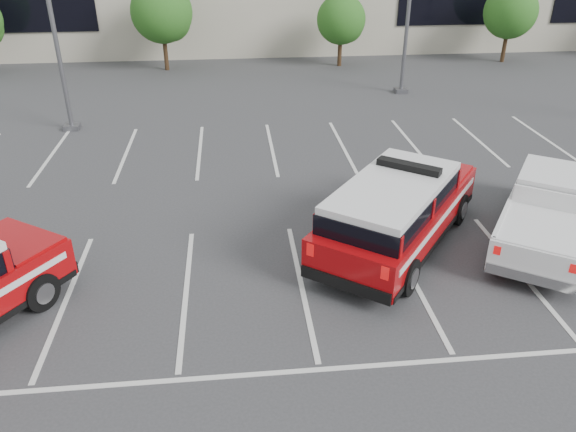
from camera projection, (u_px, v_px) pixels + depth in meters
The scene contains 7 objects.
ground at pixel (301, 285), 13.28m from camera, with size 120.00×120.00×0.00m, color #353537.
stall_markings at pixel (283, 201), 17.23m from camera, with size 23.00×15.00×0.01m, color silver.
tree_mid_left at pixel (164, 14), 30.78m from camera, with size 3.37×3.37×4.85m.
tree_mid_right at pixel (342, 21), 31.94m from camera, with size 2.77×2.77×3.99m.
tree_right at pixel (511, 14), 32.72m from camera, with size 3.07×3.07×4.42m.
fire_chief_suv at pixel (397, 216), 14.47m from camera, with size 5.53×6.26×2.17m.
white_pickup at pixel (548, 215), 14.90m from camera, with size 4.92×5.90×1.78m.
Camera 1 is at (-1.44, -10.88, 7.67)m, focal length 35.00 mm.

